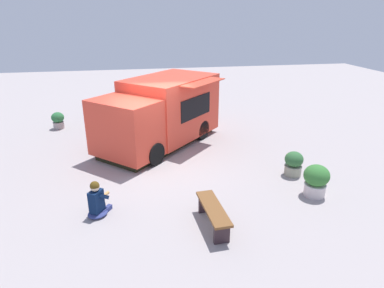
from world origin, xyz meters
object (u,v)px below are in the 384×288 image
at_px(food_truck, 160,114).
at_px(planter_flowering_far, 58,120).
at_px(planter_flowering_near, 316,180).
at_px(person_customer, 97,201).
at_px(plaza_bench, 213,212).
at_px(planter_flowering_side, 294,163).

distance_m(food_truck, planter_flowering_far, 4.86).
bearing_deg(planter_flowering_near, person_customer, -90.98).
bearing_deg(planter_flowering_far, person_customer, 16.64).
xyz_separation_m(planter_flowering_far, plaza_bench, (7.99, 4.69, -0.00)).
distance_m(planter_flowering_near, plaza_bench, 3.11).
bearing_deg(planter_flowering_far, plaza_bench, 30.41).
bearing_deg(plaza_bench, planter_flowering_far, -149.59).
distance_m(planter_flowering_near, planter_flowering_far, 10.47).
bearing_deg(planter_flowering_far, planter_flowering_near, 47.17).
xyz_separation_m(planter_flowering_near, planter_flowering_far, (-7.11, -7.67, -0.09)).
height_order(planter_flowering_far, planter_flowering_side, planter_flowering_side).
xyz_separation_m(person_customer, plaza_bench, (0.97, 2.59, 0.01)).
distance_m(person_customer, planter_flowering_near, 5.58).
height_order(planter_flowering_side, plaza_bench, planter_flowering_side).
distance_m(person_customer, planter_flowering_side, 5.68).
distance_m(person_customer, planter_flowering_far, 7.33).
relative_size(planter_flowering_near, plaza_bench, 0.56).
relative_size(planter_flowering_far, planter_flowering_side, 0.95).
relative_size(person_customer, planter_flowering_far, 1.29).
xyz_separation_m(person_customer, planter_flowering_near, (0.10, 5.58, 0.10)).
bearing_deg(plaza_bench, food_truck, -173.45).
xyz_separation_m(food_truck, planter_flowering_far, (-2.55, -4.06, -0.77)).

